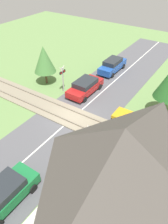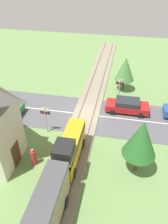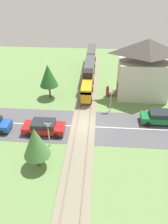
{
  "view_description": "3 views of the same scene",
  "coord_description": "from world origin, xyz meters",
  "px_view_note": "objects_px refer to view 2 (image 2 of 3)",
  "views": [
    {
      "loc": [
        12.34,
        9.47,
        12.45
      ],
      "look_at": [
        0.0,
        1.23,
        1.2
      ],
      "focal_mm": 35.0,
      "sensor_mm": 36.0,
      "label": 1
    },
    {
      "loc": [
        -3.48,
        18.72,
        13.88
      ],
      "look_at": [
        0.0,
        1.23,
        1.2
      ],
      "focal_mm": 35.0,
      "sensor_mm": 36.0,
      "label": 2
    },
    {
      "loc": [
        1.63,
        -20.19,
        15.22
      ],
      "look_at": [
        0.0,
        1.23,
        1.2
      ],
      "focal_mm": 35.0,
      "sensor_mm": 36.0,
      "label": 3
    }
  ],
  "objects_px": {
    "car_near_crossing": "(127,106)",
    "pedestrian_by_station": "(34,157)",
    "crossing_signal_west_approach": "(119,87)",
    "car_far_side": "(3,107)",
    "crossing_signal_east_approach": "(46,116)"
  },
  "relations": [
    {
      "from": "car_near_crossing",
      "to": "pedestrian_by_station",
      "type": "relative_size",
      "value": 2.72
    },
    {
      "from": "car_near_crossing",
      "to": "crossing_signal_east_approach",
      "type": "height_order",
      "value": "crossing_signal_east_approach"
    },
    {
      "from": "car_near_crossing",
      "to": "crossing_signal_west_approach",
      "type": "xyz_separation_m",
      "value": [
        1.06,
        -2.08,
        1.09
      ]
    },
    {
      "from": "crossing_signal_west_approach",
      "to": "pedestrian_by_station",
      "type": "relative_size",
      "value": 1.73
    },
    {
      "from": "car_near_crossing",
      "to": "crossing_signal_west_approach",
      "type": "relative_size",
      "value": 1.57
    },
    {
      "from": "car_far_side",
      "to": "car_near_crossing",
      "type": "bearing_deg",
      "value": -167.54
    },
    {
      "from": "crossing_signal_west_approach",
      "to": "car_near_crossing",
      "type": "bearing_deg",
      "value": 117.04
    },
    {
      "from": "crossing_signal_west_approach",
      "to": "crossing_signal_east_approach",
      "type": "relative_size",
      "value": 1.0
    },
    {
      "from": "car_far_side",
      "to": "crossing_signal_east_approach",
      "type": "bearing_deg",
      "value": 159.7
    },
    {
      "from": "car_near_crossing",
      "to": "crossing_signal_west_approach",
      "type": "distance_m",
      "value": 2.58
    },
    {
      "from": "car_far_side",
      "to": "crossing_signal_west_approach",
      "type": "bearing_deg",
      "value": -157.48
    },
    {
      "from": "crossing_signal_east_approach",
      "to": "pedestrian_by_station",
      "type": "bearing_deg",
      "value": 94.31
    },
    {
      "from": "car_near_crossing",
      "to": "pedestrian_by_station",
      "type": "bearing_deg",
      "value": 51.77
    },
    {
      "from": "car_far_side",
      "to": "pedestrian_by_station",
      "type": "bearing_deg",
      "value": 134.09
    },
    {
      "from": "crossing_signal_west_approach",
      "to": "pedestrian_by_station",
      "type": "height_order",
      "value": "crossing_signal_west_approach"
    }
  ]
}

